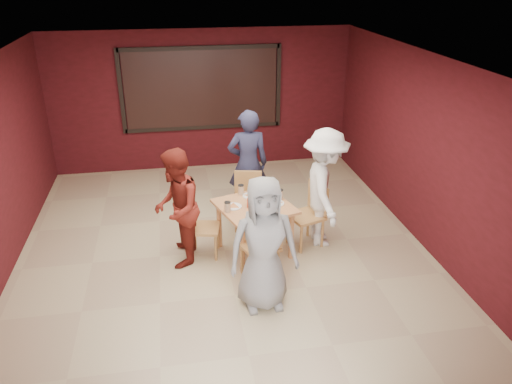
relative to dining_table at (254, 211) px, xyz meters
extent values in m
plane|color=tan|center=(-0.44, 0.11, -0.68)|extent=(7.00, 7.00, 0.00)
cube|color=black|center=(-0.44, 3.56, 0.97)|extent=(3.00, 0.02, 1.50)
cube|color=tan|center=(0.00, 0.00, 0.08)|extent=(1.23, 1.23, 0.04)
cylinder|color=tan|center=(-0.49, 0.26, -0.31)|extent=(0.07, 0.07, 0.73)
cylinder|color=tan|center=(0.26, 0.49, -0.31)|extent=(0.07, 0.07, 0.73)
cylinder|color=tan|center=(-0.25, -0.49, -0.31)|extent=(0.07, 0.07, 0.73)
cylinder|color=tan|center=(0.49, -0.25, -0.31)|extent=(0.07, 0.07, 0.73)
cylinder|color=silver|center=(0.00, -0.31, 0.10)|extent=(0.25, 0.25, 0.01)
cone|color=#E5B651|center=(0.00, -0.31, 0.12)|extent=(0.23, 0.23, 0.02)
cylinder|color=beige|center=(0.14, -0.40, 0.17)|extent=(0.09, 0.09, 0.14)
cylinder|color=black|center=(0.14, -0.40, 0.24)|extent=(0.09, 0.09, 0.01)
cylinder|color=silver|center=(0.00, 0.31, 0.10)|extent=(0.25, 0.25, 0.01)
cone|color=#E5B651|center=(0.00, 0.31, 0.12)|extent=(0.23, 0.23, 0.02)
cylinder|color=beige|center=(-0.13, 0.41, 0.17)|extent=(0.09, 0.09, 0.14)
cylinder|color=black|center=(-0.13, 0.41, 0.24)|extent=(0.09, 0.09, 0.01)
cylinder|color=silver|center=(-0.31, 0.00, 0.10)|extent=(0.25, 0.25, 0.01)
cone|color=#E5B651|center=(-0.31, 0.00, 0.12)|extent=(0.23, 0.23, 0.02)
cylinder|color=beige|center=(-0.40, -0.13, 0.17)|extent=(0.09, 0.09, 0.14)
cylinder|color=black|center=(-0.40, -0.13, 0.24)|extent=(0.09, 0.09, 0.01)
cylinder|color=silver|center=(0.31, 0.00, 0.10)|extent=(0.25, 0.25, 0.01)
cone|color=#E5B651|center=(0.31, 0.00, 0.12)|extent=(0.23, 0.23, 0.02)
cylinder|color=beige|center=(0.41, 0.14, 0.17)|extent=(0.09, 0.09, 0.14)
cylinder|color=black|center=(0.41, 0.14, 0.24)|extent=(0.09, 0.09, 0.01)
cylinder|color=silver|center=(0.08, -0.03, 0.15)|extent=(0.06, 0.06, 0.10)
cylinder|color=silver|center=(0.02, -0.08, 0.14)|extent=(0.05, 0.05, 0.08)
cylinder|color=red|center=(-0.08, -0.05, 0.17)|extent=(0.07, 0.07, 0.15)
cube|color=black|center=(-0.05, 0.01, 0.15)|extent=(0.12, 0.07, 0.10)
cube|color=tan|center=(-0.04, -0.63, -0.22)|extent=(0.57, 0.57, 0.04)
cylinder|color=tan|center=(0.07, -0.40, -0.46)|extent=(0.04, 0.04, 0.44)
cylinder|color=tan|center=(-0.27, -0.52, -0.46)|extent=(0.04, 0.04, 0.44)
cylinder|color=tan|center=(0.19, -0.74, -0.46)|extent=(0.04, 0.04, 0.44)
cylinder|color=tan|center=(-0.15, -0.86, -0.46)|extent=(0.04, 0.04, 0.44)
cube|color=tan|center=(0.03, -0.82, 0.04)|extent=(0.43, 0.19, 0.43)
cube|color=tan|center=(0.02, 0.77, -0.23)|extent=(0.52, 0.52, 0.04)
cylinder|color=tan|center=(-0.19, 0.63, -0.46)|extent=(0.04, 0.04, 0.43)
cylinder|color=tan|center=(0.16, 0.55, -0.46)|extent=(0.04, 0.04, 0.43)
cylinder|color=tan|center=(-0.12, 0.98, -0.46)|extent=(0.04, 0.04, 0.43)
cylinder|color=tan|center=(0.23, 0.90, -0.46)|extent=(0.04, 0.04, 0.43)
cube|color=tan|center=(0.06, 0.96, 0.02)|extent=(0.44, 0.13, 0.42)
cube|color=tan|center=(-0.73, 0.06, -0.24)|extent=(0.50, 0.50, 0.04)
cylinder|color=tan|center=(-0.59, -0.14, -0.47)|extent=(0.04, 0.04, 0.41)
cylinder|color=tan|center=(-0.52, 0.20, -0.47)|extent=(0.04, 0.04, 0.41)
cylinder|color=tan|center=(-0.93, -0.07, -0.47)|extent=(0.04, 0.04, 0.41)
cylinder|color=tan|center=(-0.86, 0.26, -0.47)|extent=(0.04, 0.04, 0.41)
cube|color=tan|center=(-0.91, 0.10, 0.00)|extent=(0.12, 0.42, 0.40)
cube|color=tan|center=(0.79, 0.08, -0.20)|extent=(0.60, 0.60, 0.04)
cylinder|color=tan|center=(0.55, 0.20, -0.45)|extent=(0.04, 0.04, 0.46)
cylinder|color=tan|center=(0.67, -0.16, -0.45)|extent=(0.04, 0.04, 0.46)
cylinder|color=tan|center=(0.91, 0.32, -0.45)|extent=(0.04, 0.04, 0.46)
cylinder|color=tan|center=(1.03, -0.04, -0.45)|extent=(0.04, 0.04, 0.46)
cube|color=tan|center=(0.99, 0.15, 0.07)|extent=(0.19, 0.46, 0.45)
imported|color=gray|center=(-0.11, -1.24, 0.19)|extent=(0.87, 0.58, 1.73)
imported|color=#292B49|center=(0.11, 1.24, 0.24)|extent=(0.68, 0.46, 1.83)
imported|color=maroon|center=(-1.10, -0.05, 0.17)|extent=(0.74, 0.90, 1.70)
imported|color=white|center=(1.07, 0.12, 0.23)|extent=(0.81, 1.24, 1.81)
camera|label=1|loc=(-1.10, -6.30, 3.27)|focal=35.00mm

